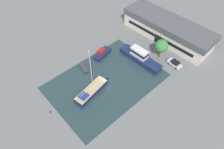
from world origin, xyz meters
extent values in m
plane|color=slate|center=(0.00, 0.00, 0.00)|extent=(440.00, 440.00, 0.00)
cube|color=#23383D|center=(0.00, 0.00, 0.00)|extent=(21.10, 30.00, 0.01)
cube|color=beige|center=(-0.99, 27.43, 2.17)|extent=(29.62, 10.42, 4.33)
cube|color=#474C51|center=(-0.99, 27.43, 5.33)|extent=(30.51, 10.74, 1.99)
cube|color=black|center=(-0.80, 22.80, 1.52)|extent=(2.40, 0.16, 3.03)
cube|color=black|center=(-0.80, 22.81, 2.38)|extent=(24.86, 1.07, 1.08)
cylinder|color=brown|center=(3.78, 18.08, 1.50)|extent=(0.35, 0.35, 2.99)
sphere|color=#387A3D|center=(3.78, 18.08, 4.45)|extent=(3.88, 3.88, 3.88)
cube|color=silver|center=(8.94, 18.62, 0.66)|extent=(4.46, 2.11, 0.76)
cube|color=black|center=(9.11, 18.61, 1.37)|extent=(2.36, 1.75, 0.65)
cube|color=black|center=(7.97, 18.69, 1.33)|extent=(0.14, 1.46, 0.52)
cylinder|color=black|center=(7.54, 17.90, 0.30)|extent=(0.61, 0.24, 0.60)
cylinder|color=black|center=(7.65, 19.52, 0.30)|extent=(0.61, 0.24, 0.60)
cylinder|color=black|center=(10.23, 17.73, 0.30)|extent=(0.61, 0.24, 0.60)
cylinder|color=black|center=(10.34, 19.35, 0.30)|extent=(0.61, 0.24, 0.60)
cube|color=#19234C|center=(0.41, -5.33, 0.70)|extent=(4.57, 10.39, 1.38)
cube|color=#19234C|center=(-0.54, 0.21, 0.70)|extent=(1.49, 1.40, 1.38)
cube|color=tan|center=(0.41, -5.33, 1.43)|extent=(4.39, 9.97, 0.08)
cylinder|color=silver|center=(0.29, -4.59, 7.78)|extent=(0.16, 0.16, 12.63)
cylinder|color=silver|center=(0.67, -6.81, 2.57)|extent=(0.88, 4.47, 0.12)
cube|color=navy|center=(0.88, -8.05, 1.62)|extent=(2.38, 2.52, 0.30)
cube|color=#19234C|center=(0.94, 12.74, 0.81)|extent=(13.75, 3.81, 1.62)
cube|color=black|center=(0.94, 12.74, 0.15)|extent=(13.89, 3.88, 0.18)
cube|color=silver|center=(0.26, 12.71, 2.81)|extent=(5.27, 2.53, 2.37)
cube|color=black|center=(0.26, 12.71, 3.05)|extent=(5.38, 2.60, 0.76)
cube|color=#19234C|center=(-7.77, -1.61, 0.24)|extent=(4.20, 2.28, 0.47)
cube|color=#333338|center=(-7.77, -1.61, 0.52)|extent=(4.37, 2.40, 0.08)
cube|color=#19234C|center=(-8.41, 5.93, 0.64)|extent=(3.57, 6.56, 1.27)
cube|color=maroon|center=(-8.33, 5.56, 1.89)|extent=(2.11, 2.77, 1.24)
cylinder|color=black|center=(-1.65, -16.36, 0.22)|extent=(0.21, 0.21, 0.45)
sphere|color=black|center=(-1.65, -16.36, 0.51)|extent=(0.23, 0.23, 0.23)
camera|label=1|loc=(26.54, -21.97, 42.26)|focal=32.00mm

